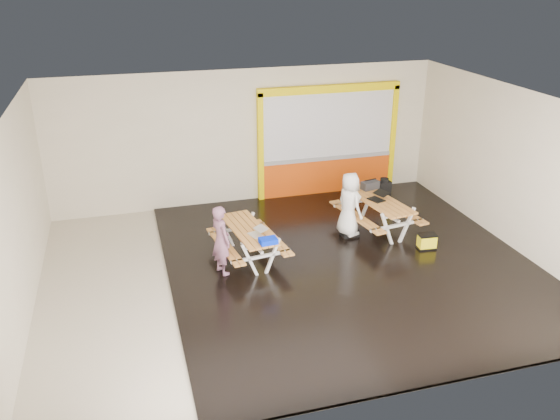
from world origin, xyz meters
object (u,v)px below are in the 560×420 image
object	(u,v)px
laptop_left	(257,232)
laptop_right	(378,197)
person_right	(349,204)
dark_case	(350,233)
person_left	(221,240)
fluke_bag	(427,242)
toolbox	(370,185)
picnic_table_left	(248,236)
blue_pouch	(268,241)
picnic_table_right	(378,207)
backpack	(384,189)

from	to	relation	value
laptop_left	laptop_right	xyz separation A→B (m)	(3.11, 0.93, 0.07)
person_right	laptop_left	world-z (taller)	person_right
laptop_left	dark_case	world-z (taller)	laptop_left
person_right	person_left	bearing A→B (deg)	89.98
person_left	fluke_bag	size ratio (longest dim) A/B	3.49
laptop_right	toolbox	distance (m)	0.69
person_left	laptop_right	world-z (taller)	person_left
fluke_bag	laptop_right	bearing A→B (deg)	118.93
picnic_table_left	person_right	world-z (taller)	person_right
blue_pouch	toolbox	bearing A→B (deg)	33.54
person_left	picnic_table_right	bearing A→B (deg)	-94.47
person_left	backpack	xyz separation A→B (m)	(4.41, 1.82, -0.05)
picnic_table_left	person_left	size ratio (longest dim) A/B	1.41
picnic_table_right	person_right	distance (m)	0.84
laptop_right	backpack	world-z (taller)	backpack
toolbox	fluke_bag	world-z (taller)	toolbox
toolbox	dark_case	distance (m)	1.40
dark_case	fluke_bag	distance (m)	1.76
backpack	laptop_right	bearing A→B (deg)	-123.85
picnic_table_right	toolbox	xyz separation A→B (m)	(0.09, 0.67, 0.29)
picnic_table_right	picnic_table_left	bearing A→B (deg)	-169.42
picnic_table_right	fluke_bag	distance (m)	1.44
backpack	fluke_bag	world-z (taller)	backpack
person_right	laptop_left	bearing A→B (deg)	92.34
picnic_table_right	backpack	distance (m)	0.93
picnic_table_right	person_right	size ratio (longest dim) A/B	1.53
blue_pouch	backpack	distance (m)	4.12
toolbox	fluke_bag	distance (m)	2.09
picnic_table_right	laptop_left	bearing A→B (deg)	-163.20
person_left	dark_case	distance (m)	3.36
blue_pouch	toolbox	world-z (taller)	toolbox
person_left	laptop_left	bearing A→B (deg)	-101.09
backpack	picnic_table_left	bearing A→B (deg)	-159.93
person_left	backpack	size ratio (longest dim) A/B	2.70
blue_pouch	laptop_left	bearing A→B (deg)	104.81
picnic_table_right	person_right	world-z (taller)	person_right
person_right	backpack	world-z (taller)	person_right
laptop_left	backpack	xyz separation A→B (m)	(3.63, 1.71, -0.06)
picnic_table_left	backpack	distance (m)	3.99
person_right	backpack	bearing A→B (deg)	-70.40
picnic_table_right	person_right	xyz separation A→B (m)	(-0.79, -0.17, 0.23)
picnic_table_left	toolbox	xyz separation A→B (m)	(3.33, 1.27, 0.34)
person_left	person_right	bearing A→B (deg)	-93.65
person_left	picnic_table_left	bearing A→B (deg)	-75.09
person_right	picnic_table_right	bearing A→B (deg)	-94.13
person_left	laptop_right	bearing A→B (deg)	-94.57
picnic_table_left	person_right	distance (m)	2.50
person_left	blue_pouch	distance (m)	0.95
laptop_left	fluke_bag	size ratio (longest dim) A/B	1.00
person_right	toolbox	world-z (taller)	person_right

